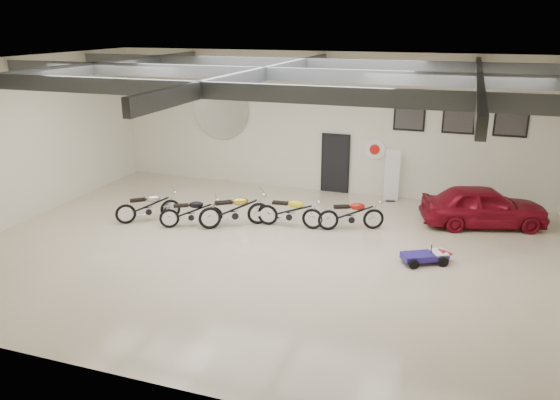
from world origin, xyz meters
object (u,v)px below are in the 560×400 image
(banner_stand, at_px, (392,175))
(motorcycle_gold, at_px, (234,209))
(motorcycle_silver, at_px, (148,206))
(go_kart, at_px, (429,254))
(motorcycle_black, at_px, (191,212))
(vintage_car, at_px, (484,206))
(motorcycle_red, at_px, (351,214))
(motorcycle_yellow, at_px, (290,211))

(banner_stand, xyz_separation_m, motorcycle_gold, (-4.16, -4.03, -0.37))
(motorcycle_silver, height_order, motorcycle_gold, motorcycle_gold)
(banner_stand, height_order, go_kart, banner_stand)
(motorcycle_black, bearing_deg, vintage_car, -8.99)
(motorcycle_red, bearing_deg, motorcycle_gold, 171.89)
(motorcycle_yellow, distance_m, go_kart, 4.42)
(motorcycle_black, relative_size, motorcycle_gold, 0.87)
(motorcycle_yellow, height_order, go_kart, motorcycle_yellow)
(motorcycle_silver, relative_size, vintage_car, 0.53)
(motorcycle_yellow, bearing_deg, motorcycle_red, 7.94)
(motorcycle_silver, relative_size, go_kart, 1.37)
(banner_stand, relative_size, go_kart, 1.30)
(motorcycle_black, distance_m, vintage_car, 8.92)
(motorcycle_gold, relative_size, go_kart, 1.50)
(motorcycle_gold, xyz_separation_m, go_kart, (5.82, -0.80, -0.30))
(go_kart, relative_size, vintage_car, 0.39)
(motorcycle_yellow, bearing_deg, vintage_car, 15.89)
(banner_stand, xyz_separation_m, go_kart, (1.66, -4.84, -0.67))
(motorcycle_silver, xyz_separation_m, vintage_car, (9.89, 2.98, 0.12))
(go_kart, bearing_deg, motorcycle_silver, 148.56)
(motorcycle_red, bearing_deg, motorcycle_yellow, 169.25)
(go_kart, bearing_deg, banner_stand, 79.87)
(motorcycle_gold, bearing_deg, go_kart, -43.00)
(motorcycle_gold, height_order, go_kart, motorcycle_gold)
(motorcycle_black, distance_m, go_kart, 7.08)
(motorcycle_gold, bearing_deg, vintage_car, -15.65)
(motorcycle_silver, xyz_separation_m, motorcycle_black, (1.49, 0.01, -0.02))
(banner_stand, height_order, motorcycle_black, banner_stand)
(motorcycle_red, bearing_deg, banner_stand, 53.71)
(motorcycle_yellow, relative_size, motorcycle_red, 1.02)
(motorcycle_black, height_order, go_kart, motorcycle_black)
(motorcycle_silver, height_order, motorcycle_yellow, motorcycle_yellow)
(banner_stand, xyz_separation_m, motorcycle_silver, (-6.89, -4.48, -0.42))
(banner_stand, bearing_deg, vintage_car, -39.46)
(motorcycle_black, bearing_deg, banner_stand, 11.14)
(motorcycle_gold, relative_size, vintage_car, 0.58)
(motorcycle_gold, xyz_separation_m, vintage_car, (7.16, 2.53, 0.08))
(motorcycle_gold, relative_size, motorcycle_red, 1.09)
(vintage_car, bearing_deg, motorcycle_silver, 90.32)
(motorcycle_gold, relative_size, motorcycle_yellow, 1.07)
(motorcycle_red, bearing_deg, go_kart, -58.02)
(go_kart, xyz_separation_m, vintage_car, (1.34, 3.34, 0.37))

